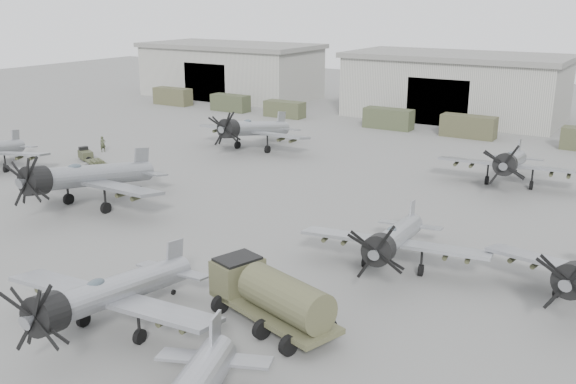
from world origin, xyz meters
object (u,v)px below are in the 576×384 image
aircraft_mid_2 (393,239)px  aircraft_far_0 (251,129)px  tug_trailer (90,158)px  aircraft_near_1 (106,295)px  fuel_tanker (272,294)px  aircraft_far_1 (511,162)px  ground_crew (103,144)px  aircraft_mid_1 (83,177)px

aircraft_mid_2 → aircraft_far_0: aircraft_far_0 is taller
tug_trailer → aircraft_near_1: bearing=-15.9°
fuel_tanker → aircraft_mid_2: bearing=92.1°
aircraft_far_1 → ground_crew: 41.23m
aircraft_near_1 → aircraft_far_1: (10.13, 36.55, 0.06)m
aircraft_mid_1 → ground_crew: 19.87m
aircraft_mid_1 → fuel_tanker: (22.54, -7.82, -0.88)m
aircraft_mid_1 → aircraft_mid_2: bearing=3.6°
aircraft_far_0 → tug_trailer: (-10.65, -12.87, -1.90)m
aircraft_far_1 → aircraft_far_0: bearing=175.1°
aircraft_near_1 → aircraft_mid_2: aircraft_near_1 is taller
aircraft_mid_1 → aircraft_mid_2: aircraft_mid_1 is taller
aircraft_mid_2 → fuel_tanker: size_ratio=1.43×
aircraft_mid_1 → ground_crew: (-13.62, 14.37, -1.71)m
aircraft_mid_1 → tug_trailer: bearing=137.3°
aircraft_mid_2 → aircraft_far_1: 22.20m
tug_trailer → ground_crew: ground_crew is taller
aircraft_near_1 → ground_crew: bearing=133.6°
fuel_tanker → tug_trailer: (-33.64, 18.16, -1.20)m
aircraft_mid_1 → aircraft_far_0: (-0.45, 23.20, -0.17)m
aircraft_near_1 → aircraft_far_1: bearing=70.3°
ground_crew → aircraft_mid_1: bearing=-116.5°
aircraft_near_1 → aircraft_mid_1: (-16.41, 12.92, 0.39)m
aircraft_near_1 → aircraft_mid_2: (8.66, 14.39, -0.11)m
aircraft_far_0 → aircraft_far_1: bearing=1.5°
aircraft_far_1 → tug_trailer: bearing=-166.4°
aircraft_mid_1 → fuel_tanker: size_ratio=1.74×
aircraft_mid_1 → tug_trailer: aircraft_mid_1 is taller
aircraft_far_0 → aircraft_mid_2: bearing=-39.8°
aircraft_far_1 → fuel_tanker: 31.71m
aircraft_far_0 → tug_trailer: 16.81m
tug_trailer → aircraft_far_1: bearing=43.7°
aircraft_mid_1 → aircraft_far_1: aircraft_mid_1 is taller
aircraft_near_1 → fuel_tanker: size_ratio=1.49×
aircraft_mid_2 → ground_crew: size_ratio=6.74×
fuel_tanker → tug_trailer: bearing=169.0°
ground_crew → aircraft_mid_2: bearing=-88.3°
aircraft_mid_2 → tug_trailer: bearing=157.1°
aircraft_far_1 → tug_trailer: 39.96m
aircraft_near_1 → aircraft_far_0: bearing=110.8°
aircraft_near_1 → aircraft_mid_1: bearing=137.6°
aircraft_mid_2 → tug_trailer: aircraft_mid_2 is taller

